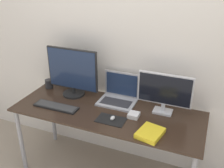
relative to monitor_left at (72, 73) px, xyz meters
The scene contains 11 objects.
wall_back 0.56m from the monitor_left, 26.55° to the left, with size 7.00×0.05×2.50m.
desk 0.59m from the monitor_left, 20.85° to the right, with size 1.76×0.66×0.75m.
monitor_left is the anchor object (origin of this frame).
monitor_right 0.93m from the monitor_left, ahead, with size 0.48×0.12×0.38m.
laptop 0.51m from the monitor_left, ahead, with size 0.36×0.27×0.27m.
keyboard 0.38m from the monitor_left, 94.41° to the right, with size 0.44×0.12×0.02m.
mousepad 0.67m from the monitor_left, 29.06° to the right, with size 0.25×0.16×0.00m.
mouse 0.67m from the monitor_left, 27.90° to the right, with size 0.04×0.06×0.03m.
book 1.01m from the monitor_left, 22.69° to the right, with size 0.22×0.25×0.04m.
mug 0.38m from the monitor_left, behind, with size 0.08×0.08×0.09m.
power_brick 0.76m from the monitor_left, 14.14° to the right, with size 0.09×0.10×0.04m.
Camera 1 is at (0.83, -1.57, 2.02)m, focal length 42.00 mm.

